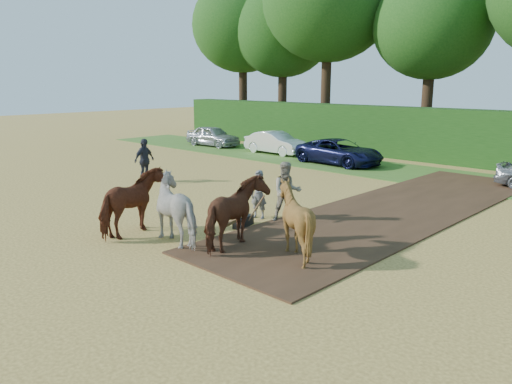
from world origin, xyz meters
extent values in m
plane|color=gold|center=(0.00, 0.00, 0.00)|extent=(120.00, 120.00, 0.00)
cube|color=#472D1C|center=(1.50, 7.00, 0.03)|extent=(4.50, 17.00, 0.05)
cube|color=#38601E|center=(0.00, 14.00, 0.01)|extent=(50.00, 5.00, 0.03)
cube|color=#14380F|center=(0.00, 18.50, 1.50)|extent=(46.00, 1.60, 3.00)
imported|color=#B3AB8D|center=(-0.39, 3.18, 0.99)|extent=(1.19, 1.22, 1.97)
imported|color=#272934|center=(-9.33, 3.72, 0.98)|extent=(0.70, 1.23, 1.97)
imported|color=brown|center=(-2.74, -1.06, 0.97)|extent=(1.67, 2.51, 1.94)
imported|color=beige|center=(-1.19, -0.44, 0.97)|extent=(2.33, 2.14, 1.94)
imported|color=brown|center=(0.36, 0.18, 0.97)|extent=(1.67, 2.51, 1.94)
imported|color=brown|center=(1.92, 0.79, 0.97)|extent=(2.02, 2.15, 1.95)
cube|color=black|center=(-1.00, 1.79, 0.16)|extent=(0.55, 0.89, 0.32)
cube|color=brown|center=(-0.84, 1.26, 0.32)|extent=(0.47, 1.27, 0.09)
cylinder|color=brown|center=(-1.34, 2.22, 0.51)|extent=(0.45, 0.88, 0.68)
cylinder|color=brown|center=(-0.95, 2.34, 0.51)|extent=(0.20, 0.94, 0.68)
imported|color=gray|center=(-1.32, 2.85, 0.81)|extent=(0.68, 0.54, 1.62)
imported|color=#A3A6AA|center=(-16.63, 14.20, 0.71)|extent=(4.27, 1.91, 1.43)
imported|color=white|center=(-10.94, 14.45, 0.70)|extent=(4.29, 1.54, 1.41)
imported|color=#121438|center=(-5.74, 13.87, 0.69)|extent=(5.12, 2.60, 1.39)
cylinder|color=#382616|center=(-21.00, 21.50, 2.93)|extent=(0.70, 0.70, 5.85)
ellipsoid|color=#163F11|center=(-21.00, 21.50, 9.00)|extent=(8.40, 8.40, 7.73)
cylinder|color=#382616|center=(-17.00, 22.00, 2.70)|extent=(0.70, 0.70, 5.40)
ellipsoid|color=#163F11|center=(-17.00, 22.00, 8.32)|extent=(7.80, 7.80, 7.18)
cylinder|color=#382616|center=(-12.00, 21.00, 3.26)|extent=(0.70, 0.70, 6.53)
ellipsoid|color=#163F11|center=(-12.00, 21.00, 9.97)|extent=(9.20, 9.20, 8.46)
cylinder|color=#382616|center=(-5.00, 22.50, 2.59)|extent=(0.70, 0.70, 5.17)
ellipsoid|color=#163F11|center=(-5.00, 22.50, 7.95)|extent=(7.40, 7.40, 6.81)
camera|label=1|loc=(9.83, -8.84, 4.51)|focal=35.00mm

